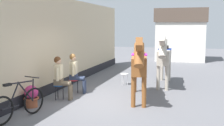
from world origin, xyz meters
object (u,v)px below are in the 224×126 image
saddled_horse_far (164,56)px  flower_planter_near (31,96)px  leaning_bicycle (19,104)px  seated_visitor_far (75,71)px  spare_stool_white (124,75)px  seated_visitor_near (60,76)px  saddled_horse_near (139,64)px

saddled_horse_far → flower_planter_near: (-3.35, -4.15, -0.82)m
leaning_bicycle → flower_planter_near: bearing=106.3°
saddled_horse_far → leaning_bicycle: (-3.05, -5.18, -0.76)m
seated_visitor_far → saddled_horse_far: 3.59m
saddled_horse_far → flower_planter_near: size_ratio=4.69×
leaning_bicycle → seated_visitor_far: bearing=85.9°
spare_stool_white → seated_visitor_far: bearing=-125.6°
seated_visitor_far → flower_planter_near: (-0.52, -1.98, -0.44)m
spare_stool_white → seated_visitor_near: bearing=-116.7°
seated_visitor_near → saddled_horse_far: 4.30m
seated_visitor_near → saddled_horse_near: size_ratio=0.47×
saddled_horse_near → seated_visitor_near: bearing=-164.3°
saddled_horse_near → leaning_bicycle: 3.80m
flower_planter_near → spare_stool_white: bearing=64.4°
flower_planter_near → leaning_bicycle: leaning_bicycle is taller
saddled_horse_far → leaning_bicycle: bearing=-120.5°
saddled_horse_far → spare_stool_white: 1.73m
seated_visitor_far → flower_planter_near: bearing=-104.7°
seated_visitor_far → leaning_bicycle: seated_visitor_far is taller
seated_visitor_near → saddled_horse_near: 2.53m
leaning_bicycle → saddled_horse_near: bearing=47.2°
saddled_horse_near → saddled_horse_far: size_ratio=0.99×
leaning_bicycle → seated_visitor_near: bearing=86.6°
seated_visitor_near → seated_visitor_far: (0.09, 0.95, 0.00)m
saddled_horse_near → leaning_bicycle: size_ratio=1.72×
leaning_bicycle → saddled_horse_far: bearing=59.5°
seated_visitor_near → leaning_bicycle: 2.10m
flower_planter_near → spare_stool_white: (1.83, 3.81, 0.07)m
seated_visitor_near → flower_planter_near: seated_visitor_near is taller
saddled_horse_near → spare_stool_white: bearing=115.3°
saddled_horse_near → spare_stool_white: size_ratio=6.45×
flower_planter_near → leaning_bicycle: size_ratio=0.37×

